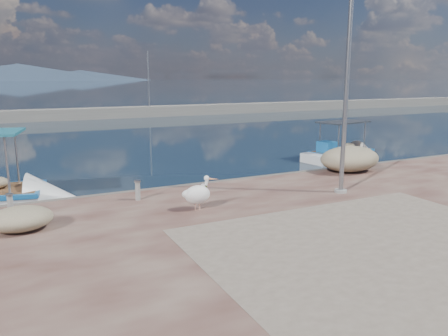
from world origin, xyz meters
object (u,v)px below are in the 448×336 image
(boat_right, at_px, (341,156))
(pelican, at_px, (198,194))
(lamp_post, at_px, (345,101))
(bollard_near, at_px, (138,189))

(boat_right, relative_size, pelican, 4.74)
(lamp_post, xyz_separation_m, bollard_near, (-6.87, 2.25, -2.93))
(boat_right, height_order, pelican, boat_right)
(lamp_post, bearing_deg, pelican, 176.72)
(boat_right, xyz_separation_m, lamp_post, (-6.25, -7.16, 3.60))
(boat_right, xyz_separation_m, bollard_near, (-13.12, -4.91, 0.67))
(boat_right, bearing_deg, bollard_near, -170.10)
(boat_right, relative_size, bollard_near, 8.00)
(pelican, relative_size, bollard_near, 1.69)
(pelican, height_order, lamp_post, lamp_post)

